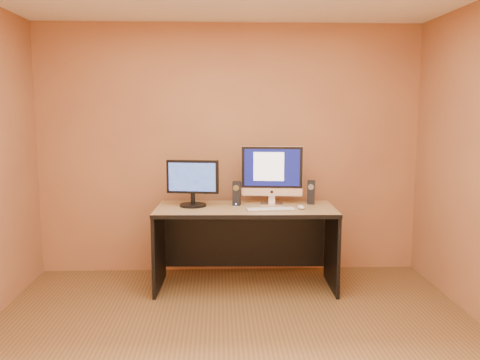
% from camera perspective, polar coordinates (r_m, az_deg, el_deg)
% --- Properties ---
extents(floor, '(4.00, 4.00, 0.00)m').
position_cam_1_polar(floor, '(3.75, -0.40, -19.36)').
color(floor, brown).
rests_on(floor, ground).
extents(walls, '(4.00, 4.00, 2.60)m').
position_cam_1_polar(walls, '(3.36, -0.42, 0.78)').
color(walls, '#A97044').
rests_on(walls, ground).
extents(desk, '(1.73, 0.81, 0.79)m').
position_cam_1_polar(desk, '(4.95, 0.62, -7.59)').
color(desk, '#A98154').
rests_on(desk, ground).
extents(imac, '(0.63, 0.29, 0.59)m').
position_cam_1_polar(imac, '(4.99, 3.60, 0.60)').
color(imac, silver).
rests_on(imac, desk).
extents(second_monitor, '(0.55, 0.33, 0.45)m').
position_cam_1_polar(second_monitor, '(4.90, -5.34, -0.38)').
color(second_monitor, black).
rests_on(second_monitor, desk).
extents(speaker_left, '(0.09, 0.09, 0.23)m').
position_cam_1_polar(speaker_left, '(4.95, -0.38, -1.51)').
color(speaker_left, black).
rests_on(speaker_left, desk).
extents(speaker_right, '(0.09, 0.09, 0.23)m').
position_cam_1_polar(speaker_right, '(5.06, 7.98, -1.38)').
color(speaker_right, black).
rests_on(speaker_right, desk).
extents(keyboard, '(0.47, 0.16, 0.02)m').
position_cam_1_polar(keyboard, '(4.72, 3.49, -3.31)').
color(keyboard, silver).
rests_on(keyboard, desk).
extents(mouse, '(0.08, 0.12, 0.04)m').
position_cam_1_polar(mouse, '(4.81, 6.86, -3.04)').
color(mouse, silver).
rests_on(mouse, desk).
extents(cable_a, '(0.07, 0.23, 0.01)m').
position_cam_1_polar(cable_a, '(5.14, 3.63, -2.45)').
color(cable_a, black).
rests_on(cable_a, desk).
extents(cable_b, '(0.07, 0.18, 0.01)m').
position_cam_1_polar(cable_b, '(5.15, 3.24, -2.42)').
color(cable_b, black).
rests_on(cable_b, desk).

